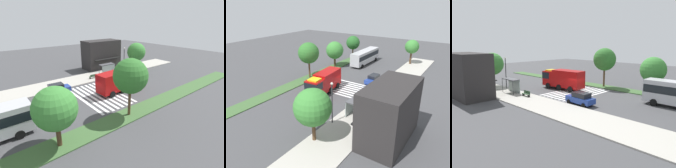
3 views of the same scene
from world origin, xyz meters
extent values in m
plane|color=#424244|center=(0.00, 0.00, 0.00)|extent=(120.00, 120.00, 0.00)
cube|color=#ADA89E|center=(0.00, 9.20, 0.07)|extent=(60.00, 5.84, 0.14)
cube|color=#3D6033|center=(0.00, -7.78, 0.07)|extent=(60.00, 3.00, 0.14)
cube|color=silver|center=(-3.36, 0.00, 0.01)|extent=(0.45, 11.30, 0.01)
cube|color=silver|center=(-2.46, 0.00, 0.01)|extent=(0.45, 11.30, 0.01)
cube|color=silver|center=(-1.56, 0.00, 0.01)|extent=(0.45, 11.30, 0.01)
cube|color=silver|center=(-0.66, 0.00, 0.01)|extent=(0.45, 11.30, 0.01)
cube|color=silver|center=(0.24, 0.00, 0.01)|extent=(0.45, 11.30, 0.01)
cube|color=silver|center=(1.14, 0.00, 0.01)|extent=(0.45, 11.30, 0.01)
cube|color=silver|center=(2.04, 0.00, 0.01)|extent=(0.45, 11.30, 0.01)
cube|color=silver|center=(2.94, 0.00, 0.01)|extent=(0.45, 11.30, 0.01)
cube|color=#A50C0C|center=(6.53, -0.25, 1.93)|extent=(2.74, 2.78, 2.76)
cube|color=#A50C0C|center=(2.34, -0.63, 2.13)|extent=(6.09, 3.08, 3.16)
cube|color=black|center=(6.90, -0.22, 2.49)|extent=(2.04, 2.74, 1.22)
cube|color=silver|center=(7.88, -0.13, 0.80)|extent=(0.47, 2.58, 0.50)
cube|color=yellow|center=(6.53, -0.25, 3.43)|extent=(1.92, 1.95, 0.24)
cylinder|color=black|center=(6.16, 1.00, 0.55)|extent=(1.12, 0.40, 1.10)
cylinder|color=black|center=(6.39, -1.55, 0.55)|extent=(1.12, 0.40, 1.10)
cylinder|color=black|center=(0.76, 0.51, 0.55)|extent=(1.12, 0.40, 1.10)
cylinder|color=black|center=(0.99, -2.04, 0.55)|extent=(1.12, 0.40, 1.10)
cylinder|color=black|center=(3.39, 0.75, 0.55)|extent=(1.12, 0.40, 1.10)
cylinder|color=black|center=(3.62, -1.80, 0.55)|extent=(1.12, 0.40, 1.10)
cube|color=navy|center=(-5.45, 5.08, 0.72)|extent=(4.38, 1.99, 0.80)
cube|color=black|center=(-5.66, 5.09, 1.45)|extent=(2.48, 1.69, 0.66)
cylinder|color=black|center=(-3.99, 5.91, 0.32)|extent=(0.65, 0.25, 0.64)
cylinder|color=black|center=(-4.07, 4.12, 0.32)|extent=(0.65, 0.25, 0.64)
cylinder|color=black|center=(-6.83, 6.04, 0.32)|extent=(0.65, 0.25, 0.64)
cylinder|color=black|center=(-6.91, 4.25, 0.32)|extent=(0.65, 0.25, 0.64)
cube|color=#B2B2B7|center=(-17.22, -2.82, 2.03)|extent=(11.42, 2.59, 3.07)
cube|color=black|center=(-17.22, -2.82, 2.40)|extent=(11.19, 2.64, 1.10)
cylinder|color=black|center=(-21.21, -4.11, 0.50)|extent=(1.00, 0.30, 1.00)
cylinder|color=black|center=(-21.21, -1.56, 0.50)|extent=(1.00, 0.30, 1.00)
cylinder|color=black|center=(-13.22, -4.09, 0.50)|extent=(1.00, 0.30, 1.00)
cylinder|color=black|center=(-13.23, -1.54, 0.50)|extent=(1.00, 0.30, 1.00)
cube|color=#4C4C51|center=(7.55, 8.32, 2.54)|extent=(3.50, 1.40, 0.12)
cube|color=#8C9E99|center=(7.55, 7.66, 1.34)|extent=(3.50, 0.08, 2.40)
cylinder|color=#333338|center=(5.85, 8.97, 1.34)|extent=(0.08, 0.08, 2.40)
cylinder|color=#333338|center=(9.25, 8.97, 1.34)|extent=(0.08, 0.08, 2.40)
cube|color=#2D472D|center=(3.55, 8.03, 0.55)|extent=(1.60, 0.50, 0.08)
cube|color=#2D472D|center=(3.55, 7.81, 0.82)|extent=(1.60, 0.06, 0.45)
cube|color=black|center=(2.83, 8.03, 0.33)|extent=(0.08, 0.45, 0.37)
cube|color=black|center=(4.27, 8.03, 0.33)|extent=(0.08, 0.45, 0.37)
cylinder|color=#2D2D30|center=(11.49, 6.88, 2.93)|extent=(0.16, 0.16, 5.59)
sphere|color=white|center=(11.49, 6.88, 5.91)|extent=(0.36, 0.36, 0.36)
cube|color=#282626|center=(10.37, 14.46, 3.55)|extent=(9.39, 4.69, 7.11)
cube|color=black|center=(10.37, 11.71, 2.80)|extent=(7.51, 0.80, 0.16)
cylinder|color=#513823|center=(-23.41, 7.28, 1.79)|extent=(0.48, 0.48, 3.30)
sphere|color=#387F33|center=(-23.41, 7.28, 4.67)|extent=(3.52, 3.52, 3.52)
cylinder|color=#513823|center=(15.85, 7.28, 1.56)|extent=(0.44, 0.44, 2.84)
sphere|color=#387F33|center=(15.85, 7.28, 4.55)|extent=(4.49, 4.49, 4.49)
cylinder|color=#47301E|center=(-19.25, -7.78, 1.79)|extent=(0.34, 0.34, 3.30)
sphere|color=#235B23|center=(-19.25, -7.78, 4.75)|extent=(3.74, 3.74, 3.74)
cylinder|color=#47301E|center=(-10.34, -7.78, 1.47)|extent=(0.49, 0.49, 2.66)
sphere|color=#387F33|center=(-10.34, -7.78, 4.29)|extent=(4.28, 4.28, 4.28)
cylinder|color=#513823|center=(-0.72, -7.78, 2.06)|extent=(0.37, 0.37, 3.83)
sphere|color=#2D6B28|center=(-0.72, -7.78, 5.52)|extent=(4.42, 4.42, 4.42)
camera|label=1|loc=(-14.84, -22.04, 12.03)|focal=27.34mm
camera|label=2|loc=(32.08, 21.65, 16.03)|focal=34.10mm
camera|label=3|loc=(-24.61, 27.83, 8.63)|focal=34.41mm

